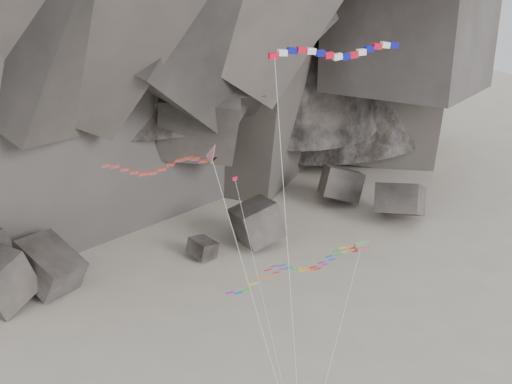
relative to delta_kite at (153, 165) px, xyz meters
name	(u,v)px	position (x,y,z in m)	size (l,w,h in m)	color
boulder_field	(148,247)	(6.16, 25.73, -19.65)	(65.02, 17.53, 8.97)	#47423F
delta_kite	(153,165)	(0.00, 0.00, 0.00)	(10.14, 13.47, 21.87)	red
banner_kite	(335,55)	(11.37, -6.62, 8.32)	(10.24, 7.36, 29.60)	red
parafoil_kite	(293,268)	(9.37, -4.92, -8.49)	(13.45, 8.45, 13.03)	#BEE30C
pennant_kite	(253,258)	(6.06, -4.57, -6.99)	(0.47, 11.78, 19.07)	red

